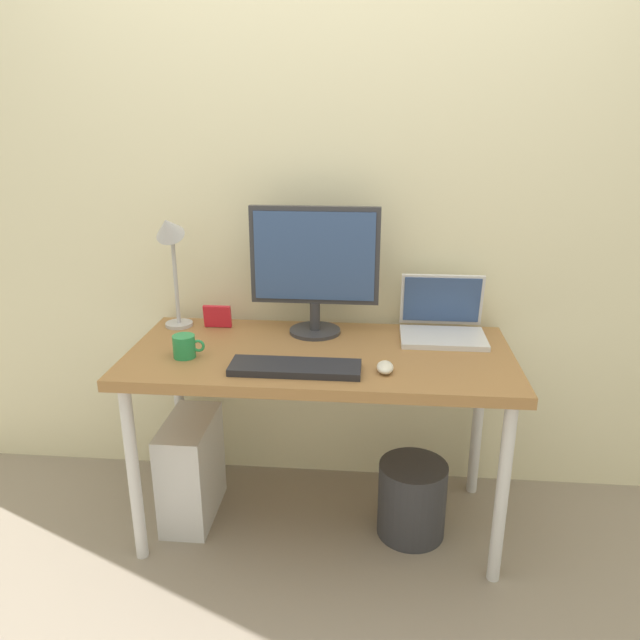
{
  "coord_description": "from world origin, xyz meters",
  "views": [
    {
      "loc": [
        0.19,
        -2.05,
        1.56
      ],
      "look_at": [
        0.0,
        0.0,
        0.85
      ],
      "focal_mm": 34.22,
      "sensor_mm": 36.0,
      "label": 1
    }
  ],
  "objects_px": {
    "desk": "(320,368)",
    "coffee_mug": "(185,346)",
    "mouse": "(385,367)",
    "computer_tower": "(191,469)",
    "laptop": "(442,321)",
    "wastebasket": "(412,499)",
    "desk_lamp": "(170,245)",
    "keyboard": "(295,368)",
    "monitor": "(315,264)",
    "photo_frame": "(217,316)"
  },
  "relations": [
    {
      "from": "keyboard",
      "to": "coffee_mug",
      "type": "xyz_separation_m",
      "value": [
        -0.4,
        0.08,
        0.03
      ]
    },
    {
      "from": "laptop",
      "to": "wastebasket",
      "type": "distance_m",
      "value": 0.69
    },
    {
      "from": "desk_lamp",
      "to": "computer_tower",
      "type": "distance_m",
      "value": 0.89
    },
    {
      "from": "coffee_mug",
      "to": "wastebasket",
      "type": "relative_size",
      "value": 0.38
    },
    {
      "from": "desk",
      "to": "desk_lamp",
      "type": "relative_size",
      "value": 2.93
    },
    {
      "from": "photo_frame",
      "to": "keyboard",
      "type": "bearing_deg",
      "value": -47.54
    },
    {
      "from": "monitor",
      "to": "coffee_mug",
      "type": "distance_m",
      "value": 0.57
    },
    {
      "from": "desk",
      "to": "desk_lamp",
      "type": "bearing_deg",
      "value": 162.07
    },
    {
      "from": "computer_tower",
      "to": "keyboard",
      "type": "bearing_deg",
      "value": -21.87
    },
    {
      "from": "mouse",
      "to": "photo_frame",
      "type": "distance_m",
      "value": 0.77
    },
    {
      "from": "computer_tower",
      "to": "wastebasket",
      "type": "height_order",
      "value": "computer_tower"
    },
    {
      "from": "keyboard",
      "to": "mouse",
      "type": "xyz_separation_m",
      "value": [
        0.3,
        0.02,
        0.01
      ]
    },
    {
      "from": "coffee_mug",
      "to": "wastebasket",
      "type": "bearing_deg",
      "value": 4.24
    },
    {
      "from": "monitor",
      "to": "computer_tower",
      "type": "bearing_deg",
      "value": -157.72
    },
    {
      "from": "monitor",
      "to": "keyboard",
      "type": "xyz_separation_m",
      "value": [
        -0.03,
        -0.38,
        -0.27
      ]
    },
    {
      "from": "mouse",
      "to": "coffee_mug",
      "type": "distance_m",
      "value": 0.71
    },
    {
      "from": "mouse",
      "to": "computer_tower",
      "type": "bearing_deg",
      "value": 167.81
    },
    {
      "from": "laptop",
      "to": "wastebasket",
      "type": "height_order",
      "value": "laptop"
    },
    {
      "from": "desk",
      "to": "desk_lamp",
      "type": "distance_m",
      "value": 0.75
    },
    {
      "from": "keyboard",
      "to": "mouse",
      "type": "relative_size",
      "value": 4.89
    },
    {
      "from": "mouse",
      "to": "computer_tower",
      "type": "distance_m",
      "value": 0.94
    },
    {
      "from": "mouse",
      "to": "photo_frame",
      "type": "xyz_separation_m",
      "value": [
        -0.67,
        0.38,
        0.03
      ]
    },
    {
      "from": "mouse",
      "to": "wastebasket",
      "type": "relative_size",
      "value": 0.3
    },
    {
      "from": "desk",
      "to": "laptop",
      "type": "height_order",
      "value": "laptop"
    },
    {
      "from": "photo_frame",
      "to": "wastebasket",
      "type": "bearing_deg",
      "value": -17.82
    },
    {
      "from": "coffee_mug",
      "to": "monitor",
      "type": "bearing_deg",
      "value": 33.93
    },
    {
      "from": "monitor",
      "to": "mouse",
      "type": "height_order",
      "value": "monitor"
    },
    {
      "from": "monitor",
      "to": "desk_lamp",
      "type": "xyz_separation_m",
      "value": [
        -0.56,
        0.0,
        0.06
      ]
    },
    {
      "from": "laptop",
      "to": "computer_tower",
      "type": "height_order",
      "value": "laptop"
    },
    {
      "from": "monitor",
      "to": "desk_lamp",
      "type": "relative_size",
      "value": 1.05
    },
    {
      "from": "desk",
      "to": "coffee_mug",
      "type": "height_order",
      "value": "coffee_mug"
    },
    {
      "from": "keyboard",
      "to": "desk_lamp",
      "type": "bearing_deg",
      "value": 144.54
    },
    {
      "from": "desk",
      "to": "photo_frame",
      "type": "height_order",
      "value": "photo_frame"
    },
    {
      "from": "desk",
      "to": "photo_frame",
      "type": "xyz_separation_m",
      "value": [
        -0.43,
        0.22,
        0.12
      ]
    },
    {
      "from": "wastebasket",
      "to": "coffee_mug",
      "type": "bearing_deg",
      "value": -175.76
    },
    {
      "from": "desk_lamp",
      "to": "laptop",
      "type": "bearing_deg",
      "value": 0.75
    },
    {
      "from": "keyboard",
      "to": "wastebasket",
      "type": "height_order",
      "value": "keyboard"
    },
    {
      "from": "desk_lamp",
      "to": "keyboard",
      "type": "xyz_separation_m",
      "value": [
        0.53,
        -0.38,
        -0.33
      ]
    },
    {
      "from": "desk_lamp",
      "to": "photo_frame",
      "type": "xyz_separation_m",
      "value": [
        0.16,
        0.02,
        -0.29
      ]
    },
    {
      "from": "desk",
      "to": "monitor",
      "type": "xyz_separation_m",
      "value": [
        -0.04,
        0.19,
        0.35
      ]
    },
    {
      "from": "laptop",
      "to": "wastebasket",
      "type": "xyz_separation_m",
      "value": [
        -0.1,
        -0.24,
        -0.64
      ]
    },
    {
      "from": "coffee_mug",
      "to": "keyboard",
      "type": "bearing_deg",
      "value": -11.87
    },
    {
      "from": "desk_lamp",
      "to": "keyboard",
      "type": "relative_size",
      "value": 1.08
    },
    {
      "from": "monitor",
      "to": "desk",
      "type": "bearing_deg",
      "value": -78.85
    },
    {
      "from": "desk",
      "to": "desk_lamp",
      "type": "xyz_separation_m",
      "value": [
        -0.6,
        0.19,
        0.41
      ]
    },
    {
      "from": "coffee_mug",
      "to": "mouse",
      "type": "bearing_deg",
      "value": -5.4
    },
    {
      "from": "desk_lamp",
      "to": "computer_tower",
      "type": "relative_size",
      "value": 1.13
    },
    {
      "from": "monitor",
      "to": "mouse",
      "type": "xyz_separation_m",
      "value": [
        0.27,
        -0.36,
        -0.26
      ]
    },
    {
      "from": "keyboard",
      "to": "mouse",
      "type": "bearing_deg",
      "value": 3.52
    },
    {
      "from": "desk",
      "to": "monitor",
      "type": "relative_size",
      "value": 2.8
    }
  ]
}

